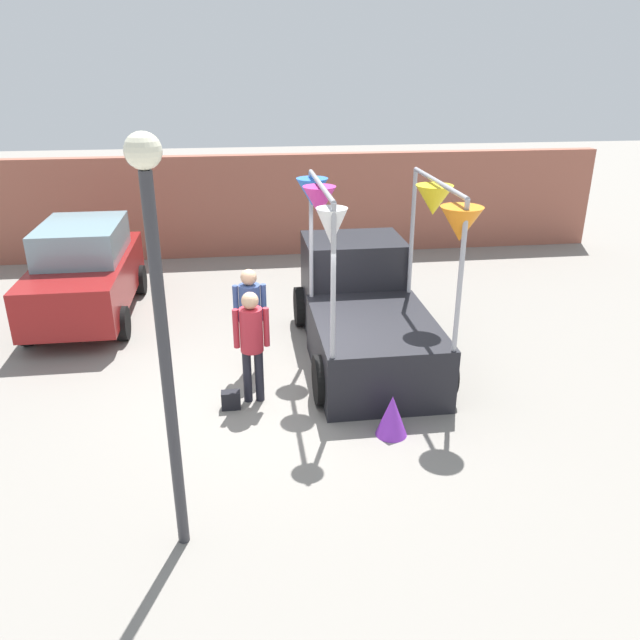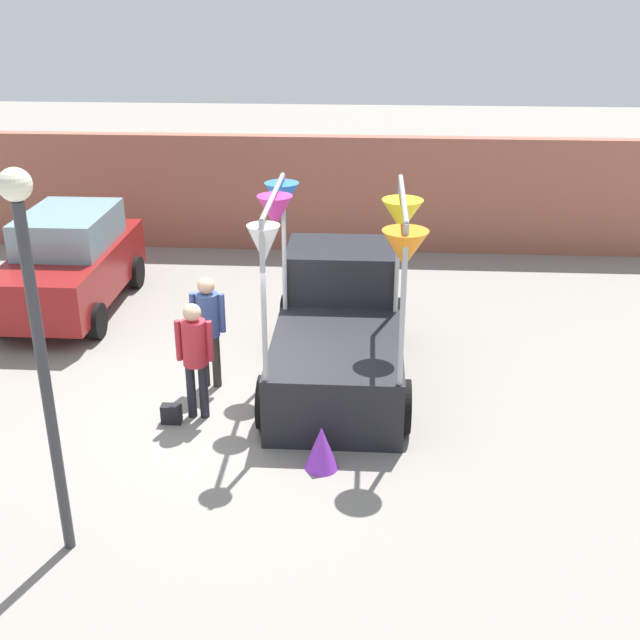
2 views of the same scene
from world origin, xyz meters
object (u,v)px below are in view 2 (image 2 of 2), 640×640
at_px(person_customer, 195,350).
at_px(parked_car, 71,262).
at_px(person_vendor, 208,321).
at_px(handbag, 171,414).
at_px(street_lamp, 36,320).
at_px(folded_kite_bundle_violet, 321,448).
at_px(vendor_truck, 339,322).

bearing_deg(person_customer, parked_car, 129.23).
height_order(person_customer, person_vendor, person_vendor).
bearing_deg(person_customer, handbag, -150.26).
distance_m(person_vendor, street_lamp, 4.30).
distance_m(parked_car, folded_kite_bundle_violet, 7.16).
height_order(vendor_truck, folded_kite_bundle_violet, vendor_truck).
xyz_separation_m(person_vendor, handbag, (-0.36, -1.14, -0.95)).
relative_size(vendor_truck, person_customer, 2.34).
height_order(vendor_truck, person_customer, vendor_truck).
bearing_deg(parked_car, handbag, -55.38).
xyz_separation_m(vendor_truck, person_customer, (-1.96, -1.52, 0.19)).
relative_size(parked_car, street_lamp, 0.94).
xyz_separation_m(vendor_truck, folded_kite_bundle_violet, (-0.11, -2.72, -0.58)).
xyz_separation_m(parked_car, handbag, (2.81, -4.07, -0.80)).
xyz_separation_m(person_vendor, street_lamp, (-0.87, -3.87, 1.66)).
height_order(person_customer, handbag, person_customer).
relative_size(parked_car, handbag, 14.29).
relative_size(vendor_truck, folded_kite_bundle_violet, 6.82).
height_order(vendor_truck, person_vendor, vendor_truck).
height_order(parked_car, person_vendor, parked_car).
distance_m(street_lamp, folded_kite_bundle_violet, 4.04).
bearing_deg(parked_car, street_lamp, -71.31).
bearing_deg(street_lamp, handbag, 79.36).
distance_m(vendor_truck, street_lamp, 5.59).
bearing_deg(street_lamp, vendor_truck, 57.56).
distance_m(parked_car, person_customer, 5.00).
height_order(person_customer, folded_kite_bundle_violet, person_customer).
bearing_deg(vendor_truck, person_vendor, -163.67).
bearing_deg(person_vendor, vendor_truck, 16.33).
bearing_deg(person_vendor, folded_kite_bundle_violet, -49.37).
bearing_deg(folded_kite_bundle_violet, parked_car, 134.65).
xyz_separation_m(parked_car, person_customer, (3.16, -3.87, 0.12)).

